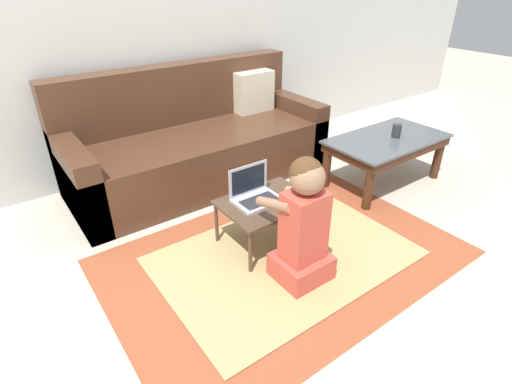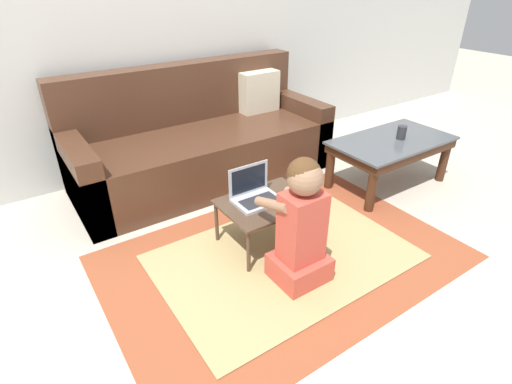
# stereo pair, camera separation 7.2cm
# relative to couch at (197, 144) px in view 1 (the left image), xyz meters

# --- Properties ---
(ground_plane) EXTENTS (16.00, 16.00, 0.00)m
(ground_plane) POSITION_rel_couch_xyz_m (-0.20, -1.21, -0.31)
(ground_plane) COLOR beige
(wall_back) EXTENTS (9.00, 0.06, 2.50)m
(wall_back) POSITION_rel_couch_xyz_m (-0.20, 0.45, 0.94)
(wall_back) COLOR silver
(wall_back) RESTS_ON ground_plane
(area_rug) EXTENTS (2.16, 1.46, 0.01)m
(area_rug) POSITION_rel_couch_xyz_m (-0.11, -1.30, -0.30)
(area_rug) COLOR #9E4C2D
(area_rug) RESTS_ON ground_plane
(couch) EXTENTS (2.12, 0.86, 0.92)m
(couch) POSITION_rel_couch_xyz_m (0.00, 0.00, 0.00)
(couch) COLOR #4C2D1E
(couch) RESTS_ON ground_plane
(coffee_table) EXTENTS (0.99, 0.55, 0.40)m
(coffee_table) POSITION_rel_couch_xyz_m (1.21, -0.99, 0.02)
(coffee_table) COLOR #4C5156
(coffee_table) RESTS_ON ground_plane
(laptop_desk) EXTENTS (0.57, 0.43, 0.31)m
(laptop_desk) POSITION_rel_couch_xyz_m (-0.11, -1.10, -0.03)
(laptop_desk) COLOR #4C3828
(laptop_desk) RESTS_ON ground_plane
(laptop) EXTENTS (0.29, 0.21, 0.22)m
(laptop) POSITION_rel_couch_xyz_m (-0.16, -1.05, 0.04)
(laptop) COLOR #B7BCC6
(laptop) RESTS_ON laptop_desk
(computer_mouse) EXTENTS (0.07, 0.10, 0.04)m
(computer_mouse) POSITION_rel_couch_xyz_m (0.05, -1.14, 0.02)
(computer_mouse) COLOR silver
(computer_mouse) RESTS_ON laptop_desk
(person_seated) EXTENTS (0.30, 0.41, 0.77)m
(person_seated) POSITION_rel_couch_xyz_m (-0.15, -1.49, 0.06)
(person_seated) COLOR #CC4C3D
(person_seated) RESTS_ON ground_plane
(cup_on_table) EXTENTS (0.07, 0.07, 0.11)m
(cup_on_table) POSITION_rel_couch_xyz_m (1.27, -1.02, 0.15)
(cup_on_table) COLOR #2D2D33
(cup_on_table) RESTS_ON coffee_table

